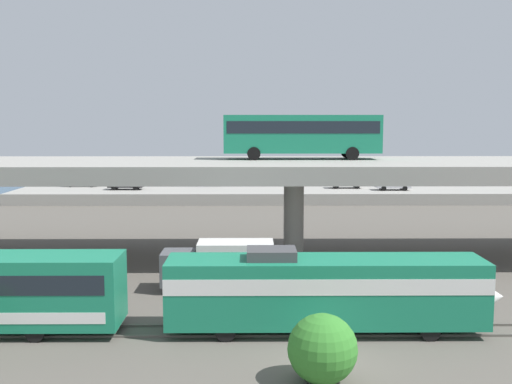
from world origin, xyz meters
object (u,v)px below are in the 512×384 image
at_px(service_truck_west, 221,264).
at_px(parked_car_3, 83,181).
at_px(train_locomotive, 341,288).
at_px(parked_car_0, 126,184).
at_px(parked_car_1, 393,184).
at_px(transit_bus_on_overpass, 302,132).
at_px(parked_car_2, 346,182).
at_px(parked_car_4, 205,180).

relative_size(service_truck_west, parked_car_3, 1.48).
relative_size(train_locomotive, parked_car_0, 3.71).
bearing_deg(parked_car_1, parked_car_3, -6.35).
height_order(service_truck_west, parked_car_0, service_truck_west).
height_order(transit_bus_on_overpass, parked_car_1, transit_bus_on_overpass).
bearing_deg(parked_car_1, train_locomotive, 74.05).
distance_m(parked_car_0, parked_car_1, 34.42).
bearing_deg(parked_car_0, parked_car_2, -177.20).
relative_size(parked_car_2, parked_car_3, 0.96).
bearing_deg(parked_car_2, transit_bus_on_overpass, 75.20).
bearing_deg(transit_bus_on_overpass, parked_car_4, -73.99).
bearing_deg(parked_car_3, train_locomotive, 117.18).
distance_m(train_locomotive, parked_car_3, 59.53).
height_order(transit_bus_on_overpass, parked_car_4, transit_bus_on_overpass).
relative_size(transit_bus_on_overpass, parked_car_2, 2.73).
relative_size(train_locomotive, transit_bus_on_overpass, 1.38).
height_order(parked_car_1, parked_car_4, same).
height_order(transit_bus_on_overpass, service_truck_west, transit_bus_on_overpass).
relative_size(service_truck_west, parked_car_0, 1.53).
xyz_separation_m(train_locomotive, transit_bus_on_overpass, (-0.50, 18.03, 7.25)).
bearing_deg(transit_bus_on_overpass, parked_car_3, -52.61).
xyz_separation_m(train_locomotive, service_truck_west, (-6.24, 7.36, -0.56)).
bearing_deg(parked_car_4, service_truck_west, 95.58).
distance_m(transit_bus_on_overpass, parked_car_3, 44.55).
xyz_separation_m(transit_bus_on_overpass, parked_car_1, (14.32, 30.36, -7.24)).
distance_m(train_locomotive, parked_car_0, 53.39).
bearing_deg(parked_car_3, service_truck_west, 114.68).
bearing_deg(service_truck_west, parked_car_0, -71.11).
bearing_deg(parked_car_1, transit_bus_on_overpass, 64.74).
distance_m(parked_car_0, parked_car_3, 7.57).
distance_m(transit_bus_on_overpass, parked_car_0, 37.84).
bearing_deg(parked_car_0, train_locomotive, 112.67).
height_order(parked_car_0, parked_car_3, same).
bearing_deg(train_locomotive, service_truck_west, 130.30).
relative_size(transit_bus_on_overpass, parked_car_3, 2.61).
xyz_separation_m(parked_car_0, parked_car_2, (28.71, 1.41, -0.00)).
height_order(service_truck_west, parked_car_1, service_truck_west).
relative_size(parked_car_1, parked_car_2, 0.99).
bearing_deg(parked_car_4, parked_car_1, 167.41).
bearing_deg(parked_car_4, parked_car_3, 3.26).
height_order(transit_bus_on_overpass, parked_car_2, transit_bus_on_overpass).
relative_size(parked_car_1, parked_car_3, 0.94).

